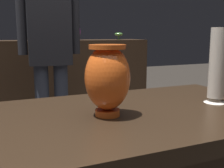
{
  "coord_description": "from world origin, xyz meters",
  "views": [
    {
      "loc": [
        -0.37,
        -0.81,
        1.06
      ],
      "look_at": [
        -0.02,
        -0.01,
        0.9
      ],
      "focal_mm": 44.76,
      "sensor_mm": 36.0,
      "label": 1
    }
  ],
  "objects_px": {
    "vase_centerpiece": "(107,78)",
    "visitor_center_back": "(50,44)",
    "shelf_vase_far_right": "(119,34)",
    "shelf_vase_right": "(76,31)",
    "vase_tall_behind": "(217,68)"
  },
  "relations": [
    {
      "from": "shelf_vase_far_right",
      "to": "vase_centerpiece",
      "type": "bearing_deg",
      "value": -115.68
    },
    {
      "from": "vase_tall_behind",
      "to": "visitor_center_back",
      "type": "relative_size",
      "value": 0.17
    },
    {
      "from": "shelf_vase_right",
      "to": "shelf_vase_far_right",
      "type": "distance_m",
      "value": 0.52
    },
    {
      "from": "shelf_vase_far_right",
      "to": "visitor_center_back",
      "type": "xyz_separation_m",
      "value": [
        -0.98,
        -0.86,
        -0.07
      ]
    },
    {
      "from": "vase_centerpiece",
      "to": "shelf_vase_right",
      "type": "bearing_deg",
      "value": 76.02
    },
    {
      "from": "vase_centerpiece",
      "to": "vase_tall_behind",
      "type": "distance_m",
      "value": 0.44
    },
    {
      "from": "vase_centerpiece",
      "to": "shelf_vase_far_right",
      "type": "relative_size",
      "value": 2.29
    },
    {
      "from": "vase_tall_behind",
      "to": "visitor_center_back",
      "type": "height_order",
      "value": "visitor_center_back"
    },
    {
      "from": "vase_centerpiece",
      "to": "visitor_center_back",
      "type": "bearing_deg",
      "value": 86.1
    },
    {
      "from": "shelf_vase_right",
      "to": "shelf_vase_far_right",
      "type": "relative_size",
      "value": 1.74
    },
    {
      "from": "shelf_vase_right",
      "to": "vase_tall_behind",
      "type": "bearing_deg",
      "value": -92.94
    },
    {
      "from": "visitor_center_back",
      "to": "shelf_vase_far_right",
      "type": "bearing_deg",
      "value": -133.3
    },
    {
      "from": "vase_centerpiece",
      "to": "visitor_center_back",
      "type": "height_order",
      "value": "visitor_center_back"
    },
    {
      "from": "vase_centerpiece",
      "to": "shelf_vase_far_right",
      "type": "xyz_separation_m",
      "value": [
        1.08,
        2.24,
        0.13
      ]
    },
    {
      "from": "vase_centerpiece",
      "to": "shelf_vase_far_right",
      "type": "distance_m",
      "value": 2.49
    }
  ]
}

